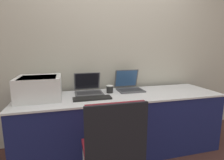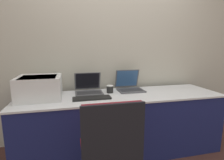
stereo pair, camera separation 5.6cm
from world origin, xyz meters
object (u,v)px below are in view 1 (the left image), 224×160
(printer, at_px, (39,87))
(coffee_cup, at_px, (110,89))
(external_keyboard, at_px, (92,98))
(laptop_right, at_px, (129,86))
(chair, at_px, (113,143))
(laptop_left, at_px, (88,89))

(printer, xyz_separation_m, coffee_cup, (0.82, 0.06, -0.09))
(printer, height_order, external_keyboard, printer)
(coffee_cup, bearing_deg, external_keyboard, -139.16)
(laptop_right, xyz_separation_m, chair, (-0.48, -0.95, -0.24))
(external_keyboard, bearing_deg, laptop_right, 29.07)
(chair, bearing_deg, external_keyboard, 95.77)
(printer, distance_m, laptop_right, 1.12)
(laptop_left, distance_m, external_keyboard, 0.29)
(external_keyboard, relative_size, coffee_cup, 4.46)
(printer, relative_size, chair, 0.50)
(laptop_left, distance_m, laptop_right, 0.55)
(printer, height_order, laptop_right, laptop_right)
(chair, bearing_deg, printer, 127.81)
(laptop_left, bearing_deg, external_keyboard, -88.70)
(printer, xyz_separation_m, laptop_left, (0.56, 0.12, -0.08))
(external_keyboard, distance_m, coffee_cup, 0.34)
(printer, distance_m, chair, 1.07)
(laptop_left, xyz_separation_m, chair, (0.07, -0.93, -0.23))
(printer, distance_m, laptop_left, 0.58)
(external_keyboard, bearing_deg, coffee_cup, 40.84)
(printer, bearing_deg, external_keyboard, -15.96)
(printer, bearing_deg, laptop_right, 7.34)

